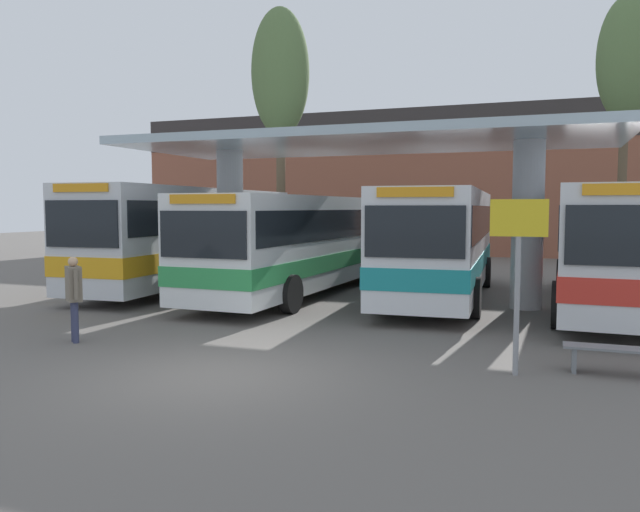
{
  "coord_description": "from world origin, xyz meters",
  "views": [
    {
      "loc": [
        5.03,
        -8.85,
        2.74
      ],
      "look_at": [
        0.0,
        4.84,
        1.6
      ],
      "focal_mm": 35.0,
      "sensor_mm": 36.0,
      "label": 1
    }
  ],
  "objects_px": {
    "transit_bus_center_bay": "(301,240)",
    "transit_bus_far_right_bay": "(613,243)",
    "poplar_tree_behind_left": "(626,63)",
    "poplar_tree_behind_right": "(280,76)",
    "transit_bus_right_bay": "(442,239)",
    "transit_bus_left_bay": "(196,232)",
    "info_sign_platform": "(518,250)",
    "waiting_bench_near_pillar": "(622,355)",
    "pedestrian_waiting": "(74,290)"
  },
  "relations": [
    {
      "from": "pedestrian_waiting",
      "to": "poplar_tree_behind_left",
      "type": "height_order",
      "value": "poplar_tree_behind_left"
    },
    {
      "from": "transit_bus_right_bay",
      "to": "transit_bus_left_bay",
      "type": "bearing_deg",
      "value": -4.86
    },
    {
      "from": "pedestrian_waiting",
      "to": "poplar_tree_behind_left",
      "type": "xyz_separation_m",
      "value": [
        11.78,
        18.45,
        7.52
      ]
    },
    {
      "from": "transit_bus_left_bay",
      "to": "transit_bus_right_bay",
      "type": "bearing_deg",
      "value": 175.09
    },
    {
      "from": "transit_bus_left_bay",
      "to": "transit_bus_center_bay",
      "type": "xyz_separation_m",
      "value": [
        4.37,
        -0.94,
        -0.16
      ]
    },
    {
      "from": "transit_bus_right_bay",
      "to": "poplar_tree_behind_left",
      "type": "bearing_deg",
      "value": -123.97
    },
    {
      "from": "transit_bus_center_bay",
      "to": "waiting_bench_near_pillar",
      "type": "bearing_deg",
      "value": 141.57
    },
    {
      "from": "waiting_bench_near_pillar",
      "to": "pedestrian_waiting",
      "type": "relative_size",
      "value": 1.03
    },
    {
      "from": "poplar_tree_behind_left",
      "to": "transit_bus_far_right_bay",
      "type": "bearing_deg",
      "value": -96.53
    },
    {
      "from": "transit_bus_right_bay",
      "to": "waiting_bench_near_pillar",
      "type": "distance_m",
      "value": 8.98
    },
    {
      "from": "waiting_bench_near_pillar",
      "to": "transit_bus_far_right_bay",
      "type": "bearing_deg",
      "value": 86.52
    },
    {
      "from": "transit_bus_far_right_bay",
      "to": "info_sign_platform",
      "type": "bearing_deg",
      "value": 76.55
    },
    {
      "from": "transit_bus_left_bay",
      "to": "poplar_tree_behind_right",
      "type": "height_order",
      "value": "poplar_tree_behind_right"
    },
    {
      "from": "transit_bus_center_bay",
      "to": "transit_bus_right_bay",
      "type": "relative_size",
      "value": 1.05
    },
    {
      "from": "transit_bus_left_bay",
      "to": "info_sign_platform",
      "type": "relative_size",
      "value": 4.3
    },
    {
      "from": "transit_bus_far_right_bay",
      "to": "pedestrian_waiting",
      "type": "relative_size",
      "value": 6.28
    },
    {
      "from": "transit_bus_left_bay",
      "to": "pedestrian_waiting",
      "type": "height_order",
      "value": "transit_bus_left_bay"
    },
    {
      "from": "transit_bus_left_bay",
      "to": "transit_bus_center_bay",
      "type": "bearing_deg",
      "value": 165.04
    },
    {
      "from": "transit_bus_far_right_bay",
      "to": "transit_bus_right_bay",
      "type": "bearing_deg",
      "value": -6.51
    },
    {
      "from": "transit_bus_far_right_bay",
      "to": "waiting_bench_near_pillar",
      "type": "relative_size",
      "value": 6.09
    },
    {
      "from": "transit_bus_right_bay",
      "to": "info_sign_platform",
      "type": "distance_m",
      "value": 8.75
    },
    {
      "from": "transit_bus_left_bay",
      "to": "waiting_bench_near_pillar",
      "type": "relative_size",
      "value": 6.87
    },
    {
      "from": "info_sign_platform",
      "to": "poplar_tree_behind_left",
      "type": "height_order",
      "value": "poplar_tree_behind_left"
    },
    {
      "from": "transit_bus_left_bay",
      "to": "transit_bus_center_bay",
      "type": "distance_m",
      "value": 4.48
    },
    {
      "from": "poplar_tree_behind_left",
      "to": "poplar_tree_behind_right",
      "type": "bearing_deg",
      "value": -173.18
    },
    {
      "from": "info_sign_platform",
      "to": "poplar_tree_behind_right",
      "type": "bearing_deg",
      "value": 124.87
    },
    {
      "from": "waiting_bench_near_pillar",
      "to": "info_sign_platform",
      "type": "bearing_deg",
      "value": -160.93
    },
    {
      "from": "poplar_tree_behind_left",
      "to": "transit_bus_right_bay",
      "type": "bearing_deg",
      "value": -121.19
    },
    {
      "from": "transit_bus_left_bay",
      "to": "info_sign_platform",
      "type": "distance_m",
      "value": 14.23
    },
    {
      "from": "transit_bus_right_bay",
      "to": "pedestrian_waiting",
      "type": "distance_m",
      "value": 10.7
    },
    {
      "from": "waiting_bench_near_pillar",
      "to": "poplar_tree_behind_left",
      "type": "height_order",
      "value": "poplar_tree_behind_left"
    },
    {
      "from": "transit_bus_right_bay",
      "to": "pedestrian_waiting",
      "type": "relative_size",
      "value": 6.25
    },
    {
      "from": "poplar_tree_behind_right",
      "to": "transit_bus_left_bay",
      "type": "bearing_deg",
      "value": -89.85
    },
    {
      "from": "transit_bus_center_bay",
      "to": "waiting_bench_near_pillar",
      "type": "xyz_separation_m",
      "value": [
        8.53,
        -7.17,
        -1.38
      ]
    },
    {
      "from": "transit_bus_center_bay",
      "to": "pedestrian_waiting",
      "type": "xyz_separation_m",
      "value": [
        -1.63,
        -8.23,
        -0.66
      ]
    },
    {
      "from": "transit_bus_center_bay",
      "to": "waiting_bench_near_pillar",
      "type": "relative_size",
      "value": 6.36
    },
    {
      "from": "transit_bus_right_bay",
      "to": "info_sign_platform",
      "type": "xyz_separation_m",
      "value": [
        2.57,
        -8.36,
        0.25
      ]
    },
    {
      "from": "info_sign_platform",
      "to": "waiting_bench_near_pillar",
      "type": "bearing_deg",
      "value": 19.07
    },
    {
      "from": "transit_bus_center_bay",
      "to": "transit_bus_far_right_bay",
      "type": "xyz_separation_m",
      "value": [
        8.97,
        -0.03,
        0.08
      ]
    },
    {
      "from": "waiting_bench_near_pillar",
      "to": "info_sign_platform",
      "type": "xyz_separation_m",
      "value": [
        -1.63,
        -0.56,
        1.71
      ]
    },
    {
      "from": "poplar_tree_behind_right",
      "to": "transit_bus_far_right_bay",
      "type": "bearing_deg",
      "value": -32.49
    },
    {
      "from": "transit_bus_center_bay",
      "to": "transit_bus_far_right_bay",
      "type": "height_order",
      "value": "transit_bus_far_right_bay"
    },
    {
      "from": "transit_bus_right_bay",
      "to": "poplar_tree_behind_left",
      "type": "height_order",
      "value": "poplar_tree_behind_left"
    },
    {
      "from": "transit_bus_center_bay",
      "to": "transit_bus_right_bay",
      "type": "distance_m",
      "value": 4.38
    },
    {
      "from": "transit_bus_center_bay",
      "to": "transit_bus_far_right_bay",
      "type": "bearing_deg",
      "value": -178.57
    },
    {
      "from": "transit_bus_right_bay",
      "to": "poplar_tree_behind_left",
      "type": "xyz_separation_m",
      "value": [
        5.81,
        9.59,
        6.79
      ]
    },
    {
      "from": "waiting_bench_near_pillar",
      "to": "pedestrian_waiting",
      "type": "xyz_separation_m",
      "value": [
        -10.17,
        -1.05,
        0.72
      ]
    },
    {
      "from": "transit_bus_right_bay",
      "to": "poplar_tree_behind_left",
      "type": "distance_m",
      "value": 13.11
    },
    {
      "from": "transit_bus_right_bay",
      "to": "waiting_bench_near_pillar",
      "type": "height_order",
      "value": "transit_bus_right_bay"
    },
    {
      "from": "pedestrian_waiting",
      "to": "transit_bus_left_bay",
      "type": "bearing_deg",
      "value": 144.94
    }
  ]
}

